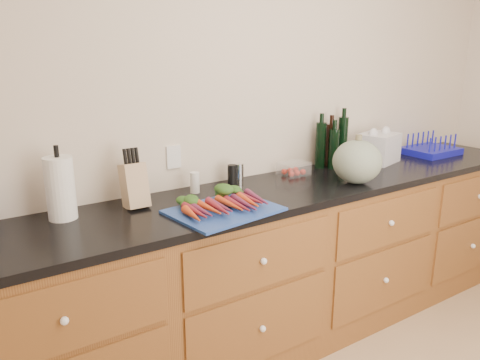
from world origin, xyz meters
TOP-DOWN VIEW (x-y plane):
  - wall_back at (0.00, 1.62)m, footprint 4.10×0.05m
  - cabinets at (0.00, 1.30)m, footprint 3.60×0.64m
  - countertop at (0.00, 1.30)m, footprint 3.64×0.62m
  - cutting_board at (-0.57, 1.14)m, footprint 0.53×0.43m
  - carrots at (-0.57, 1.18)m, footprint 0.40×0.29m
  - squash at (0.32, 1.14)m, footprint 0.27×0.27m
  - paper_towel at (-1.22, 1.46)m, footprint 0.13×0.13m
  - knife_block at (-0.88, 1.44)m, footprint 0.11×0.11m
  - grinder_salt at (-0.54, 1.48)m, footprint 0.05×0.05m
  - grinder_pepper at (-0.30, 1.48)m, footprint 0.05×0.05m
  - canister_chrome at (-0.26, 1.48)m, footprint 0.05×0.05m
  - tomato_box at (0.13, 1.47)m, footprint 0.17×0.13m
  - bottles at (0.48, 1.51)m, footprint 0.26×0.13m
  - grocery_bag at (0.82, 1.42)m, footprint 0.31×0.28m
  - dish_rack at (1.33, 1.38)m, footprint 0.37×0.29m

SIDE VIEW (x-z plane):
  - cabinets at x=0.00m, z-range 0.00..0.90m
  - countertop at x=0.00m, z-range 0.90..0.94m
  - cutting_board at x=-0.57m, z-range 0.94..0.95m
  - carrots at x=-0.57m, z-range 0.95..1.00m
  - dish_rack at x=1.33m, z-range 0.90..1.05m
  - tomato_box at x=0.13m, z-range 0.94..1.02m
  - grinder_salt at x=-0.54m, z-range 0.94..1.05m
  - grinder_pepper at x=-0.30m, z-range 0.94..1.06m
  - canister_chrome at x=-0.26m, z-range 0.94..1.06m
  - grocery_bag at x=0.82m, z-range 0.94..1.13m
  - knife_block at x=-0.88m, z-range 0.94..1.15m
  - squash at x=0.32m, z-range 0.94..1.19m
  - bottles at x=0.48m, z-range 0.93..1.24m
  - paper_towel at x=-1.22m, z-range 0.94..1.22m
  - wall_back at x=0.00m, z-range 0.00..2.60m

